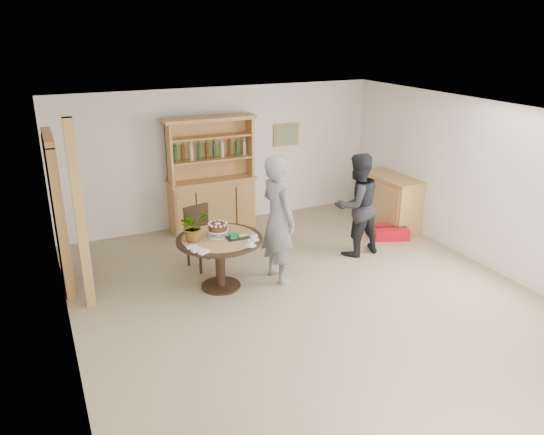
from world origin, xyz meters
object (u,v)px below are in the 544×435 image
Objects in this scene: sideboard at (391,201)px; dining_table at (220,248)px; hutch at (212,192)px; red_suitcase at (390,232)px; adult_person at (357,205)px; dining_chair at (201,233)px; teen_boy at (278,219)px.

sideboard is 1.05× the size of dining_table.
hutch is 3.25m from red_suitcase.
dining_table is 2.40m from adult_person.
dining_chair reaches higher than red_suitcase.
adult_person reaches higher than dining_table.
hutch reaches higher than dining_table.
adult_person is (2.38, 0.21, 0.23)m from dining_table.
teen_boy is (0.20, -2.38, 0.25)m from hutch.
dining_table is 0.72× the size of adult_person.
red_suitcase is (2.46, 0.60, -0.83)m from teen_boy.
teen_boy is 2.66× the size of red_suitcase.
red_suitcase is (0.93, 0.29, -0.73)m from adult_person.
adult_person is 1.22m from red_suitcase.
dining_chair reaches higher than sideboard.
dining_chair is at bearing -164.41° from red_suitcase.
sideboard reaches higher than red_suitcase.
adult_person is (1.53, 0.31, -0.10)m from teen_boy.
sideboard is 0.75m from red_suitcase.
hutch is at bearing 167.45° from red_suitcase.
dining_chair is 2.49m from adult_person.
sideboard is 0.67× the size of teen_boy.
teen_boy is 2.67m from red_suitcase.
dining_table is 1.70× the size of red_suitcase.
hutch is 2.40m from teen_boy.
dining_table is 1.27× the size of dining_chair.
sideboard is 3.09m from teen_boy.
dining_chair is 1.34× the size of red_suitcase.
teen_boy is at bearing 6.07° from adult_person.
sideboard is at bearing -75.54° from teen_boy.
dining_chair is at bearing -114.78° from hutch.
hutch is 3.29m from sideboard.
adult_person reaches higher than red_suitcase.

